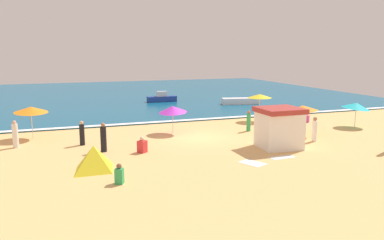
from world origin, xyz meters
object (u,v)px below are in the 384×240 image
Objects in this scene: beach_umbrella_5 at (31,110)px; beachgoer_6 at (306,118)px; beach_tent at (94,158)px; lifeguard_cabana at (279,127)px; beachgoer_1 at (15,135)px; beach_umbrella_2 at (173,109)px; beach_umbrella_4 at (303,108)px; beachgoer_7 at (249,121)px; beach_umbrella_1 at (356,106)px; beachgoer_5 at (119,175)px; beachgoer_8 at (103,138)px; beachgoer_2 at (315,130)px; beachgoer_0 at (82,134)px; small_boat_1 at (241,101)px; beach_umbrella_0 at (260,96)px; beachgoer_3 at (142,146)px; small_boat_0 at (162,98)px.

beachgoer_6 is (21.69, -1.21, -1.71)m from beach_umbrella_5.
beach_umbrella_5 reaches higher than beach_tent.
lifeguard_cabana is 16.57m from beachgoer_1.
beach_umbrella_2 is 0.94× the size of beach_umbrella_4.
beach_umbrella_1 is at bearing -8.90° from beachgoer_7.
beachgoer_5 is (-19.97, -7.15, -1.28)m from beach_umbrella_1.
lifeguard_cabana is 10.85m from beachgoer_8.
beachgoer_2 is 0.94× the size of beachgoer_8.
lifeguard_cabana is 1.64× the size of beachgoer_0.
beach_umbrella_2 is 1.65× the size of beachgoer_8.
small_boat_1 is (18.13, 13.34, -0.32)m from beachgoer_0.
small_boat_1 is at bearing 51.61° from beachgoer_5.
beach_umbrella_0 is at bearing 23.27° from beachgoer_8.
lifeguard_cabana reaches higher than beachgoer_5.
beach_umbrella_5 reaches higher than beachgoer_6.
beach_umbrella_1 is 1.76× the size of beachgoer_1.
beachgoer_3 reaches higher than beachgoer_5.
beach_umbrella_0 is at bearing 68.01° from lifeguard_cabana.
beach_umbrella_5 is at bearing -131.67° from small_boat_0.
beach_tent is at bearing -153.28° from beachgoer_7.
beach_tent is (3.26, -8.89, -1.38)m from beach_umbrella_5.
beach_umbrella_2 is at bearing 145.45° from beachgoer_2.
beachgoer_3 is (3.25, -3.12, -0.34)m from beachgoer_0.
beachgoer_6 is at bearing 44.07° from lifeguard_cabana.
small_boat_0 is at bearing 108.48° from beach_umbrella_0.
beachgoer_1 is 0.40× the size of small_boat_1.
beachgoer_2 is 2.13× the size of beachgoer_6.
beachgoer_6 is 11.43m from small_boat_1.
beachgoer_7 reaches higher than small_boat_0.
beach_umbrella_1 is at bearing -9.94° from beach_umbrella_2.
beachgoer_5 reaches higher than small_boat_1.
beach_tent is (-14.97, -9.64, -1.51)m from beach_umbrella_0.
beachgoer_0 is at bearing 157.36° from lifeguard_cabana.
beachgoer_3 is at bearing -161.81° from beachgoer_6.
beachgoer_0 is 1.01× the size of beachgoer_7.
beach_umbrella_1 is at bearing 6.57° from beachgoer_3.
beachgoer_5 is 28.04m from small_boat_0.
beachgoer_1 is 16.20m from beachgoer_7.
beachgoer_8 is at bearing -114.38° from small_boat_0.
beach_umbrella_2 reaches higher than beachgoer_8.
beach_umbrella_0 is 13.90m from beachgoer_3.
beach_umbrella_5 is 1.78× the size of beachgoer_7.
beach_umbrella_4 is 3.21× the size of beachgoer_3.
beach_umbrella_5 is (-18.36, 5.23, 0.10)m from beach_umbrella_4.
beachgoer_8 is at bearing -179.77° from beach_umbrella_4.
beachgoer_2 is at bearing -34.55° from beach_umbrella_2.
beachgoer_2 is at bearing -121.93° from beachgoer_6.
beach_tent reaches higher than beachgoer_6.
lifeguard_cabana is at bearing -168.48° from beachgoer_2.
beachgoer_5 is at bearing -156.64° from beach_umbrella_4.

